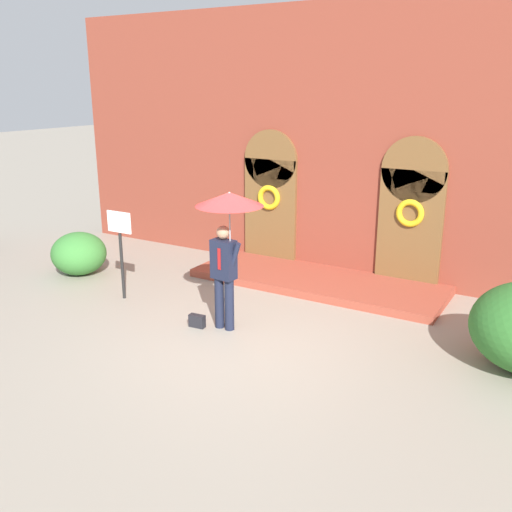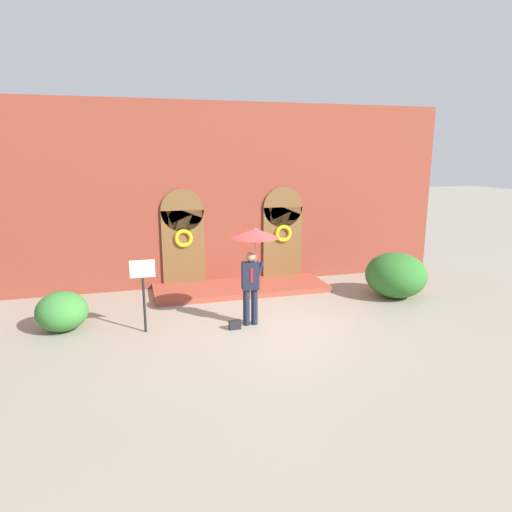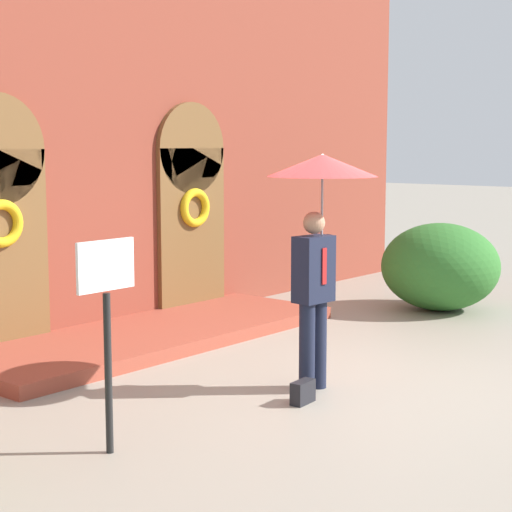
# 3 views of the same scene
# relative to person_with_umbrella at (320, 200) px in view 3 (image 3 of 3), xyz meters

# --- Properties ---
(ground_plane) EXTENTS (80.00, 80.00, 0.00)m
(ground_plane) POSITION_rel_person_with_umbrella_xyz_m (0.35, -0.25, -1.91)
(ground_plane) COLOR gray
(building_facade) EXTENTS (14.00, 2.30, 5.60)m
(building_facade) POSITION_rel_person_with_umbrella_xyz_m (0.35, 3.90, 0.77)
(building_facade) COLOR brown
(building_facade) RESTS_ON ground
(person_with_umbrella) EXTENTS (1.10, 1.10, 2.36)m
(person_with_umbrella) POSITION_rel_person_with_umbrella_xyz_m (0.00, 0.00, 0.00)
(person_with_umbrella) COLOR #191E33
(person_with_umbrella) RESTS_ON ground
(handbag) EXTENTS (0.29, 0.14, 0.22)m
(handbag) POSITION_rel_person_with_umbrella_xyz_m (-0.53, -0.20, -1.80)
(handbag) COLOR black
(handbag) RESTS_ON ground
(sign_post) EXTENTS (0.56, 0.06, 1.72)m
(sign_post) POSITION_rel_person_with_umbrella_xyz_m (-2.58, 0.20, -0.75)
(sign_post) COLOR black
(sign_post) RESTS_ON ground
(shrub_right) EXTENTS (1.74, 1.75, 1.30)m
(shrub_right) POSITION_rel_person_with_umbrella_xyz_m (4.52, 1.02, -1.26)
(shrub_right) COLOR #2D6B28
(shrub_right) RESTS_ON ground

